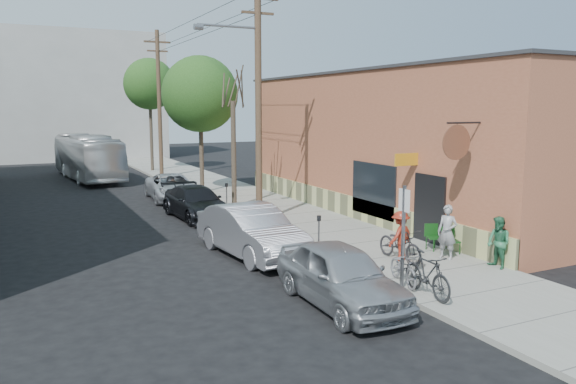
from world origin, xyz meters
name	(u,v)px	position (x,y,z in m)	size (l,w,h in m)	color
ground	(252,261)	(0.00, 0.00, 0.00)	(120.00, 120.00, 0.00)	black
sidewalk	(247,200)	(4.25, 11.00, 0.07)	(4.50, 58.00, 0.15)	gray
cafe_building	(388,143)	(8.99, 4.99, 3.30)	(6.60, 20.20, 6.61)	#9C553A
end_cap_building	(65,96)	(-2.00, 42.00, 6.00)	(18.00, 8.00, 12.00)	#A8A7A3
sign_post	(403,227)	(2.35, -4.81, 1.83)	(0.07, 0.45, 2.80)	slate
parking_meter_near	(319,227)	(2.25, -0.43, 0.98)	(0.14, 0.14, 1.24)	slate
parking_meter_far	(227,192)	(2.25, 8.59, 0.98)	(0.14, 0.14, 1.24)	slate
utility_pole_near	(257,97)	(2.39, 5.10, 5.41)	(3.57, 0.28, 10.00)	#503A28
utility_pole_far	(159,102)	(2.45, 22.41, 5.34)	(1.80, 0.28, 10.00)	#503A28
tree_bare	(234,154)	(2.80, 9.02, 2.72)	(0.24, 0.24, 5.13)	#44392C
tree_leafy_mid	(200,94)	(2.80, 14.20, 5.69)	(4.26, 4.26, 7.69)	#44392C
tree_leafy_far	(149,84)	(2.80, 26.83, 6.70)	(3.87, 3.87, 8.51)	#44392C
patio_chair_a	(452,241)	(6.07, -2.63, 0.59)	(0.50, 0.50, 0.88)	#113F13
patio_chair_b	(435,237)	(5.90, -1.98, 0.59)	(0.50, 0.50, 0.88)	#113F13
patron_grey	(447,232)	(5.49, -3.03, 1.03)	(0.64, 0.42, 1.76)	gray
patron_green	(499,243)	(6.16, -4.53, 0.94)	(0.77, 0.60, 1.58)	#2A6A45
cyclist	(400,236)	(4.04, -2.51, 0.95)	(1.03, 0.59, 1.59)	maroon
cyclist_bike	(400,244)	(4.04, -2.51, 0.68)	(0.70, 2.00, 1.05)	black
parked_bike_a	(427,274)	(2.54, -5.60, 0.73)	(0.54, 1.92, 1.15)	black
parked_bike_b	(403,268)	(2.64, -4.51, 0.60)	(0.60, 1.73, 0.91)	slate
car_0	(341,275)	(0.41, -4.84, 0.79)	(1.86, 4.62, 1.57)	#A1A4A9
car_1	(251,231)	(0.21, 0.56, 0.85)	(1.81, 5.18, 1.71)	#A7A8AF
car_2	(196,203)	(0.47, 7.68, 0.72)	(2.01, 4.94, 1.43)	black
car_3	(172,187)	(0.80, 13.17, 0.70)	(2.33, 5.05, 1.40)	#BABDC3
bus	(88,157)	(-2.17, 24.63, 1.54)	(2.59, 11.05, 3.08)	silver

